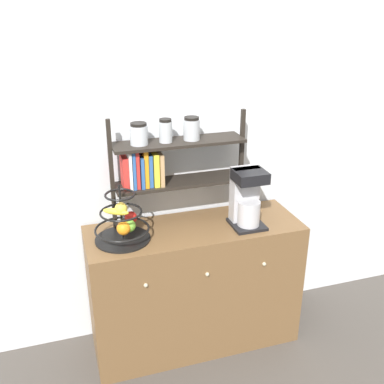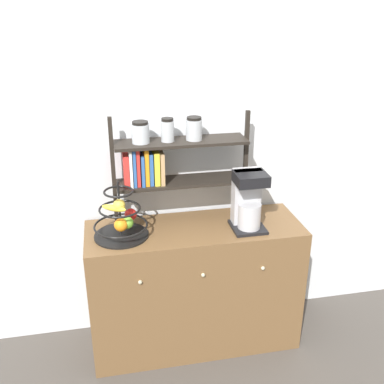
# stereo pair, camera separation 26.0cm
# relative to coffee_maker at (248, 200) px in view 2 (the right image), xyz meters

# --- Properties ---
(ground_plane) EXTENTS (12.00, 12.00, 0.00)m
(ground_plane) POSITION_rel_coffee_maker_xyz_m (-0.31, -0.17, -1.01)
(ground_plane) COLOR #47423D
(wall_back) EXTENTS (7.00, 0.05, 2.60)m
(wall_back) POSITION_rel_coffee_maker_xyz_m (-0.31, 0.33, 0.29)
(wall_back) COLOR silver
(wall_back) RESTS_ON ground_plane
(sideboard) EXTENTS (1.30, 0.48, 0.84)m
(sideboard) POSITION_rel_coffee_maker_xyz_m (-0.31, 0.05, -0.59)
(sideboard) COLOR brown
(sideboard) RESTS_ON ground_plane
(coffee_maker) EXTENTS (0.19, 0.21, 0.36)m
(coffee_maker) POSITION_rel_coffee_maker_xyz_m (0.00, 0.00, 0.00)
(coffee_maker) COLOR black
(coffee_maker) RESTS_ON sideboard
(fruit_stand) EXTENTS (0.32, 0.32, 0.34)m
(fruit_stand) POSITION_rel_coffee_maker_xyz_m (-0.74, 0.03, -0.07)
(fruit_stand) COLOR black
(fruit_stand) RESTS_ON sideboard
(shelf_hutch) EXTENTS (0.82, 0.20, 0.67)m
(shelf_hutch) POSITION_rel_coffee_maker_xyz_m (-0.47, 0.18, 0.24)
(shelf_hutch) COLOR black
(shelf_hutch) RESTS_ON sideboard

